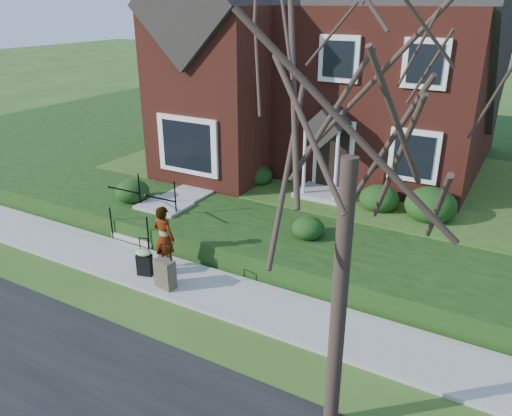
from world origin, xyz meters
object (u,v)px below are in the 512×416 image
Objects in this scene: front_steps at (154,217)px; woman at (164,238)px; tree_verge at (353,125)px; suitcase_black at (144,261)px; suitcase_olive at (165,274)px.

front_steps is 1.24× the size of woman.
suitcase_black is at bearing 160.29° from tree_verge.
woman is (1.73, -1.60, 0.42)m from front_steps.
suitcase_olive reaches higher than suitcase_black.
front_steps is 0.30× the size of tree_verge.
tree_verge reaches higher than suitcase_black.
woman is at bearing 137.46° from suitcase_olive.
front_steps is 3.23m from suitcase_olive.
suitcase_black is 0.91× the size of suitcase_olive.
front_steps is 2.39m from woman.
suitcase_black is 7.25m from tree_verge.
front_steps is at bearing 149.82° from tree_verge.
front_steps reaches higher than suitcase_black.
woman is 6.97m from tree_verge.
front_steps reaches higher than suitcase_olive.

